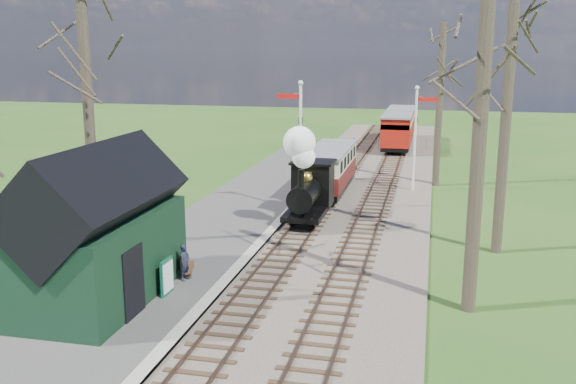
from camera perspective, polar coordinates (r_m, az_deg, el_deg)
name	(u,v)px	position (r m, az deg, el deg)	size (l,w,h in m)	color
distant_hills	(396,245)	(80.70, 9.55, -4.68)	(114.40, 48.00, 22.02)	#385B23
ballast_bed	(358,188)	(35.66, 6.20, 0.33)	(8.00, 60.00, 0.10)	brown
track_near	(334,186)	(35.82, 4.14, 0.50)	(1.60, 60.00, 0.15)	brown
track_far	(381,189)	(35.53, 8.28, 0.30)	(1.60, 60.00, 0.15)	brown
platform	(230,219)	(29.01, -5.15, -2.42)	(5.00, 44.00, 0.20)	#474442
coping_strip	(280,222)	(28.41, -0.73, -2.69)	(0.40, 44.00, 0.21)	#B2AD9E
station_shed	(100,233)	(19.90, -16.38, -3.50)	(3.25, 6.30, 4.78)	black
semaphore_near	(299,138)	(29.52, 0.98, 4.87)	(1.22, 0.24, 6.22)	silver
semaphore_far	(417,130)	(34.90, 11.37, 5.38)	(1.22, 0.24, 5.72)	silver
bare_trees	(323,117)	(23.18, 3.10, 6.65)	(15.51, 22.39, 12.00)	#382D23
fence_line	(366,143)	(49.39, 6.98, 4.34)	(12.60, 0.08, 1.00)	slate
locomotive	(308,180)	(27.98, 1.76, 1.06)	(1.73, 4.04, 4.33)	black
coach	(330,167)	(33.94, 3.75, 2.19)	(2.02, 6.93, 2.13)	black
red_carriage_a	(397,131)	(48.60, 9.66, 5.33)	(2.17, 5.37, 2.28)	black
red_carriage_b	(401,123)	(54.06, 10.01, 6.05)	(2.17, 5.37, 2.28)	black
sign_board	(167,277)	(20.22, -10.71, -7.42)	(0.12, 0.77, 1.13)	#104E37
bench	(185,264)	(22.00, -9.14, -6.32)	(0.71, 1.31, 0.72)	#4D301B
person	(185,262)	(21.30, -9.17, -6.18)	(0.45, 0.29, 1.22)	#1B1F31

